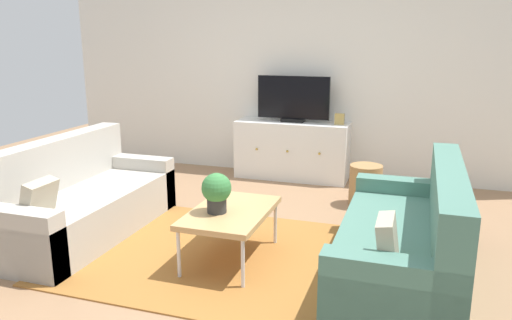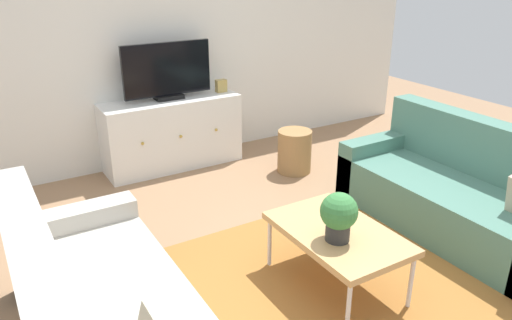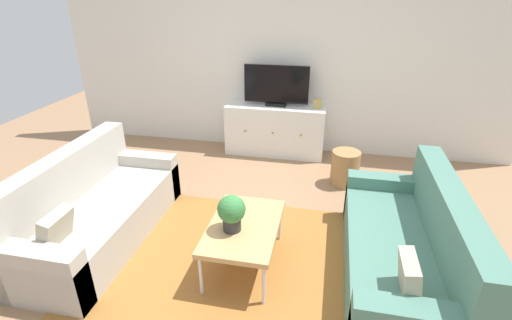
% 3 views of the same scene
% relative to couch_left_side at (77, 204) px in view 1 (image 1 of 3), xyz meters
% --- Properties ---
extents(ground_plane, '(10.00, 10.00, 0.00)m').
position_rel_couch_left_side_xyz_m(ground_plane, '(1.44, 0.10, -0.28)').
color(ground_plane, '#997251').
extents(wall_back, '(6.40, 0.12, 2.70)m').
position_rel_couch_left_side_xyz_m(wall_back, '(1.44, 2.65, 1.07)').
color(wall_back, silver).
rests_on(wall_back, ground_plane).
extents(area_rug, '(2.50, 1.90, 0.01)m').
position_rel_couch_left_side_xyz_m(area_rug, '(1.44, -0.05, -0.27)').
color(area_rug, '#9E662D').
rests_on(area_rug, ground_plane).
extents(couch_left_side, '(0.82, 1.87, 0.85)m').
position_rel_couch_left_side_xyz_m(couch_left_side, '(0.00, 0.00, 0.00)').
color(couch_left_side, '#B2ADA3').
rests_on(couch_left_side, ground_plane).
extents(couch_right_side, '(0.82, 1.87, 0.85)m').
position_rel_couch_left_side_xyz_m(couch_right_side, '(2.88, 0.00, 0.00)').
color(couch_right_side, '#4C7A6B').
rests_on(couch_right_side, ground_plane).
extents(coffee_table, '(0.58, 0.90, 0.42)m').
position_rel_couch_left_side_xyz_m(coffee_table, '(1.52, -0.09, 0.11)').
color(coffee_table, tan).
rests_on(coffee_table, ground_plane).
extents(potted_plant, '(0.23, 0.23, 0.31)m').
position_rel_couch_left_side_xyz_m(potted_plant, '(1.44, -0.18, 0.32)').
color(potted_plant, '#2D2D2D').
rests_on(potted_plant, coffee_table).
extents(tv_console, '(1.39, 0.47, 0.71)m').
position_rel_couch_left_side_xyz_m(tv_console, '(1.39, 2.37, 0.08)').
color(tv_console, white).
rests_on(tv_console, ground_plane).
extents(flat_screen_tv, '(0.89, 0.16, 0.56)m').
position_rel_couch_left_side_xyz_m(flat_screen_tv, '(1.39, 2.39, 0.71)').
color(flat_screen_tv, black).
rests_on(flat_screen_tv, tv_console).
extents(mantel_clock, '(0.11, 0.07, 0.13)m').
position_rel_couch_left_side_xyz_m(mantel_clock, '(1.97, 2.37, 0.50)').
color(mantel_clock, tan).
rests_on(mantel_clock, tv_console).
extents(wicker_basket, '(0.34, 0.34, 0.43)m').
position_rel_couch_left_side_xyz_m(wicker_basket, '(2.38, 1.60, -0.06)').
color(wicker_basket, '#9E7547').
rests_on(wicker_basket, ground_plane).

